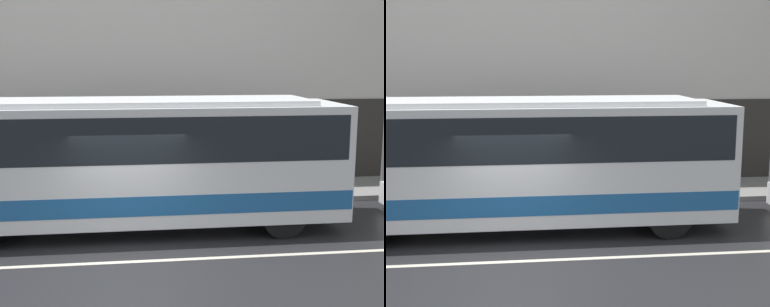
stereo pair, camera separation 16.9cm
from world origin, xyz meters
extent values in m
plane|color=#262628|center=(0.00, 0.00, 0.00)|extent=(60.00, 60.00, 0.00)
cube|color=gray|center=(0.00, 5.28, 0.07)|extent=(60.00, 2.55, 0.15)
cube|color=#2D2B28|center=(0.00, 6.54, 1.40)|extent=(60.00, 0.06, 2.80)
cube|color=beige|center=(0.00, 0.00, 0.00)|extent=(54.00, 0.14, 0.01)
cube|color=white|center=(-0.25, 2.25, 1.70)|extent=(10.82, 2.59, 2.70)
cube|color=#1E5999|center=(-0.25, 2.25, 0.90)|extent=(10.77, 2.61, 0.45)
cube|color=black|center=(-0.25, 2.25, 2.36)|extent=(10.50, 2.61, 1.03)
cube|color=orange|center=(5.11, 2.25, 2.86)|extent=(0.12, 1.94, 0.28)
cube|color=white|center=(-0.25, 2.25, 3.11)|extent=(9.20, 2.20, 0.12)
cylinder|color=black|center=(3.56, 1.11, 0.52)|extent=(1.05, 0.28, 1.05)
cylinder|color=black|center=(3.56, 3.38, 0.52)|extent=(1.05, 0.28, 1.05)
cylinder|color=black|center=(-3.26, 3.38, 0.52)|extent=(1.05, 0.28, 1.05)
camera|label=1|loc=(-0.04, -10.48, 4.10)|focal=50.00mm
camera|label=2|loc=(0.13, -10.50, 4.10)|focal=50.00mm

